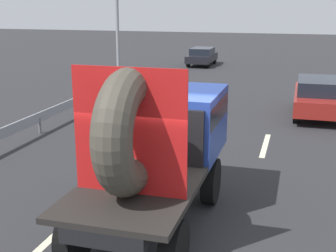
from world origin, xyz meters
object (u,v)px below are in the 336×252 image
at_px(traffic_light, 117,4).
at_px(distant_sedan, 320,96).
at_px(flatbed_truck, 160,137).
at_px(oncoming_car, 202,56).

bearing_deg(traffic_light, distant_sedan, -14.06).
distance_m(flatbed_truck, traffic_light, 13.80).
height_order(flatbed_truck, oncoming_car, flatbed_truck).
relative_size(distant_sedan, oncoming_car, 1.20).
bearing_deg(oncoming_car, distant_sedan, -60.78).
relative_size(flatbed_truck, traffic_light, 0.76).
bearing_deg(flatbed_truck, traffic_light, 115.51).
relative_size(flatbed_truck, oncoming_car, 1.34).
distance_m(traffic_light, oncoming_car, 11.66).
height_order(traffic_light, oncoming_car, traffic_light).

